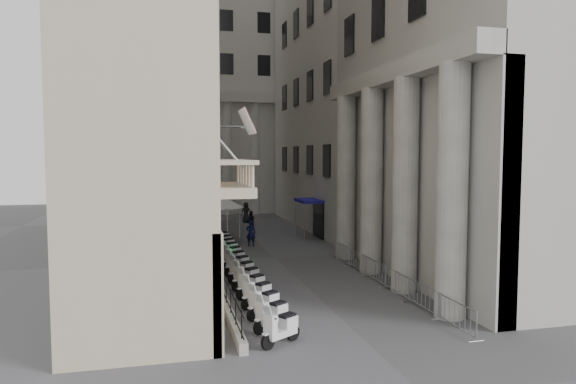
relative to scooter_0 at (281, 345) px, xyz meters
name	(u,v)px	position (x,y,z in m)	size (l,w,h in m)	color
far_building	(222,80)	(2.92, 43.32, 15.00)	(22.00, 10.00, 30.00)	#A9A7A0
iron_fence	(207,265)	(-1.38, 13.32, 0.00)	(0.30, 28.00, 1.40)	black
blue_awning	(309,238)	(7.07, 21.32, 0.00)	(1.60, 3.00, 3.00)	navy
flag	(248,344)	(-1.08, 0.32, 0.00)	(1.00, 1.40, 8.20)	#9E0C11
scooter_0	(281,345)	(0.00, 0.00, 0.00)	(0.56, 1.40, 1.50)	silver
scooter_1	(272,330)	(0.00, 1.48, 0.00)	(0.56, 1.40, 1.50)	silver
scooter_2	(265,318)	(0.00, 2.96, 0.00)	(0.56, 1.40, 1.50)	silver
scooter_3	(258,307)	(0.00, 4.44, 0.00)	(0.56, 1.40, 1.50)	silver
scooter_4	(252,298)	(0.00, 5.92, 0.00)	(0.56, 1.40, 1.50)	silver
scooter_5	(247,289)	(0.00, 7.39, 0.00)	(0.56, 1.40, 1.50)	silver
scooter_6	(242,282)	(0.00, 8.87, 0.00)	(0.56, 1.40, 1.50)	silver
scooter_7	(238,275)	(0.00, 10.35, 0.00)	(0.56, 1.40, 1.50)	silver
scooter_8	(234,269)	(0.00, 11.83, 0.00)	(0.56, 1.40, 1.50)	silver
scooter_9	(231,264)	(0.00, 13.31, 0.00)	(0.56, 1.40, 1.50)	silver
scooter_10	(228,259)	(0.00, 14.79, 0.00)	(0.56, 1.40, 1.50)	silver
scooter_11	(225,254)	(0.00, 16.27, 0.00)	(0.56, 1.40, 1.50)	silver
scooter_12	(222,250)	(0.00, 17.75, 0.00)	(0.56, 1.40, 1.50)	silver
scooter_13	(220,246)	(0.00, 19.23, 0.00)	(0.56, 1.40, 1.50)	silver
barrier_0	(457,331)	(6.59, -0.15, 0.00)	(0.60, 2.40, 1.10)	#999BA0
barrier_1	(423,310)	(6.59, 2.35, 0.00)	(0.60, 2.40, 1.10)	#999BA0
barrier_2	(397,295)	(6.59, 4.85, 0.00)	(0.60, 2.40, 1.10)	#999BA0
barrier_3	(375,282)	(6.59, 7.35, 0.00)	(0.60, 2.40, 1.10)	#999BA0
barrier_4	(357,271)	(6.59, 9.85, 0.00)	(0.60, 2.40, 1.10)	#999BA0
barrier_5	(342,262)	(6.59, 12.35, 0.00)	(0.60, 2.40, 1.10)	#999BA0
security_tent	(206,200)	(-0.68, 22.71, 3.03)	(4.46, 4.46, 3.63)	silver
street_lamp	(215,175)	(-0.31, 19.38, 5.06)	(2.76, 0.26, 8.46)	#909398
info_kiosk	(220,246)	(-0.59, 13.88, 0.98)	(0.49, 0.95, 1.93)	black
pedestrian_a	(251,233)	(2.12, 18.80, 0.92)	(0.67, 0.44, 1.84)	#0D1134
pedestrian_b	(251,221)	(3.27, 25.82, 0.86)	(0.84, 0.65, 1.72)	black
pedestrian_c	(246,212)	(3.76, 31.32, 0.98)	(0.96, 0.62, 1.96)	black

